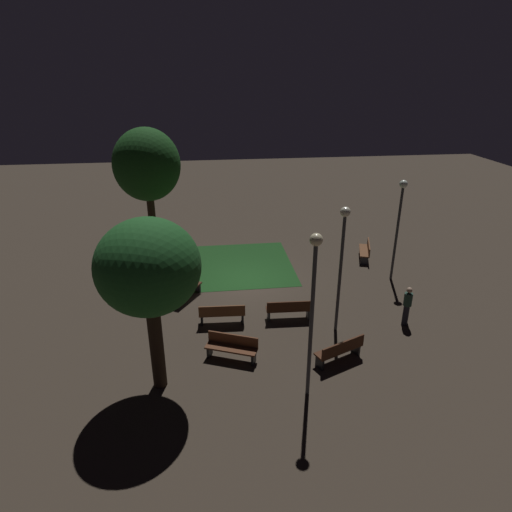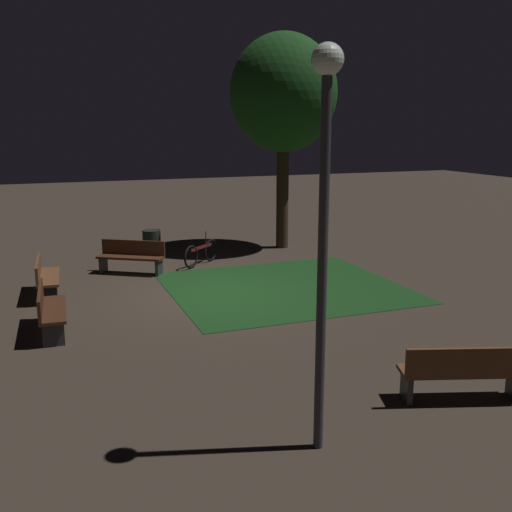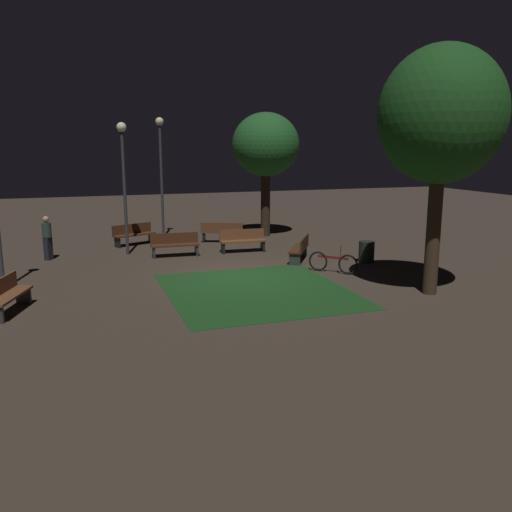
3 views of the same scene
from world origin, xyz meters
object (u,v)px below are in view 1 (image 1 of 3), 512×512
(bench_front_left, at_px, (185,289))
(lamp_post_plaza_west, at_px, (399,214))
(bench_corner, at_px, (366,250))
(tree_lawn_side, at_px, (148,269))
(bench_by_lamp, at_px, (289,309))
(bench_path_side, at_px, (340,350))
(bicycle, at_px, (180,272))
(pedestrian, at_px, (407,305))
(bench_front_right, at_px, (222,313))
(bench_near_trees, at_px, (232,346))
(lamp_post_path_center, at_px, (313,293))
(tree_right_canopy, at_px, (147,166))
(trash_bin, at_px, (137,284))
(lamp_post_near_wall, at_px, (342,250))

(bench_front_left, distance_m, lamp_post_plaza_west, 10.13)
(bench_corner, height_order, tree_lawn_side, tree_lawn_side)
(bench_by_lamp, height_order, bench_path_side, same)
(tree_lawn_side, xyz_separation_m, bicycle, (0.40, 7.61, -3.74))
(pedestrian, bearing_deg, bench_front_right, 172.72)
(bench_front_right, height_order, bicycle, bicycle)
(pedestrian, bearing_deg, bench_corner, 83.41)
(bench_front_right, relative_size, bench_path_side, 0.99)
(bench_near_trees, bearing_deg, lamp_post_path_center, -43.83)
(bench_front_left, relative_size, tree_lawn_side, 0.32)
(tree_right_canopy, xyz_separation_m, trash_bin, (-0.43, -4.19, -4.47))
(lamp_post_near_wall, bearing_deg, trash_bin, 152.38)
(lamp_post_near_wall, bearing_deg, lamp_post_path_center, -119.62)
(tree_lawn_side, bearing_deg, bench_by_lamp, 34.78)
(bench_near_trees, height_order, bench_front_left, same)
(tree_lawn_side, relative_size, pedestrian, 3.45)
(lamp_post_path_center, bearing_deg, bench_front_left, 120.45)
(bench_by_lamp, distance_m, bench_corner, 7.58)
(tree_lawn_side, xyz_separation_m, lamp_post_plaza_west, (10.40, 6.34, -0.84))
(tree_lawn_side, distance_m, lamp_post_path_center, 4.69)
(bench_near_trees, relative_size, lamp_post_near_wall, 0.37)
(lamp_post_near_wall, xyz_separation_m, trash_bin, (-7.95, 4.16, -2.93))
(tree_lawn_side, relative_size, lamp_post_path_center, 1.05)
(bench_path_side, height_order, tree_lawn_side, tree_lawn_side)
(bench_front_left, height_order, lamp_post_plaza_west, lamp_post_plaza_west)
(lamp_post_plaza_west, xyz_separation_m, lamp_post_path_center, (-5.85, -7.33, 0.28))
(bench_near_trees, height_order, bicycle, bicycle)
(lamp_post_near_wall, bearing_deg, pedestrian, 0.99)
(tree_lawn_side, height_order, pedestrian, tree_lawn_side)
(bench_front_left, distance_m, bicycle, 2.04)
(lamp_post_path_center, bearing_deg, bench_corner, 60.86)
(lamp_post_near_wall, relative_size, pedestrian, 3.06)
(bench_by_lamp, xyz_separation_m, lamp_post_plaza_west, (5.58, 2.99, 2.76))
(lamp_post_near_wall, bearing_deg, tree_lawn_side, -159.76)
(pedestrian, bearing_deg, bicycle, 149.82)
(bench_front_right, bearing_deg, bench_path_side, -37.04)
(tree_right_canopy, height_order, lamp_post_path_center, tree_right_canopy)
(bench_path_side, relative_size, tree_lawn_side, 0.33)
(bench_corner, xyz_separation_m, tree_right_canopy, (-11.08, 1.89, 4.37))
(pedestrian, bearing_deg, lamp_post_near_wall, -179.01)
(tree_lawn_side, height_order, trash_bin, tree_lawn_side)
(bench_path_side, xyz_separation_m, tree_right_canopy, (-7.06, 10.30, 4.37))
(bench_corner, height_order, lamp_post_path_center, lamp_post_path_center)
(bicycle, bearing_deg, pedestrian, -30.18)
(tree_lawn_side, bearing_deg, pedestrian, 14.68)
(lamp_post_path_center, bearing_deg, pedestrian, 35.88)
(tree_lawn_side, bearing_deg, bench_near_trees, 24.73)
(bench_front_right, bearing_deg, lamp_post_path_center, -61.19)
(bench_near_trees, relative_size, pedestrian, 1.15)
(tree_right_canopy, bearing_deg, trash_bin, -95.87)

